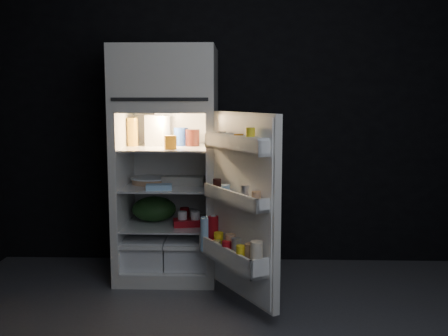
{
  "coord_description": "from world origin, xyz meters",
  "views": [
    {
      "loc": [
        0.06,
        -2.72,
        1.41
      ],
      "look_at": [
        -0.05,
        1.0,
        0.9
      ],
      "focal_mm": 42.0,
      "sensor_mm": 36.0,
      "label": 1
    }
  ],
  "objects_px": {
    "egg_carton": "(184,181)",
    "yogurt_tray": "(190,222)",
    "milk_jug": "(158,130)",
    "fridge_door": "(240,209)",
    "refrigerator": "(168,155)"
  },
  "relations": [
    {
      "from": "egg_carton",
      "to": "yogurt_tray",
      "type": "distance_m",
      "value": 0.33
    },
    {
      "from": "milk_jug",
      "to": "yogurt_tray",
      "type": "bearing_deg",
      "value": -18.77
    },
    {
      "from": "fridge_door",
      "to": "yogurt_tray",
      "type": "distance_m",
      "value": 0.72
    },
    {
      "from": "yogurt_tray",
      "to": "refrigerator",
      "type": "bearing_deg",
      "value": 134.37
    },
    {
      "from": "refrigerator",
      "to": "egg_carton",
      "type": "height_order",
      "value": "refrigerator"
    },
    {
      "from": "refrigerator",
      "to": "fridge_door",
      "type": "bearing_deg",
      "value": -50.92
    },
    {
      "from": "egg_carton",
      "to": "refrigerator",
      "type": "bearing_deg",
      "value": 165.15
    },
    {
      "from": "refrigerator",
      "to": "milk_jug",
      "type": "xyz_separation_m",
      "value": [
        -0.08,
        0.04,
        0.19
      ]
    },
    {
      "from": "refrigerator",
      "to": "milk_jug",
      "type": "bearing_deg",
      "value": 154.48
    },
    {
      "from": "refrigerator",
      "to": "egg_carton",
      "type": "xyz_separation_m",
      "value": [
        0.13,
        -0.05,
        -0.19
      ]
    },
    {
      "from": "refrigerator",
      "to": "yogurt_tray",
      "type": "xyz_separation_m",
      "value": [
        0.19,
        -0.13,
        -0.5
      ]
    },
    {
      "from": "refrigerator",
      "to": "yogurt_tray",
      "type": "height_order",
      "value": "refrigerator"
    },
    {
      "from": "fridge_door",
      "to": "egg_carton",
      "type": "relative_size",
      "value": 3.79
    },
    {
      "from": "refrigerator",
      "to": "yogurt_tray",
      "type": "distance_m",
      "value": 0.55
    },
    {
      "from": "milk_jug",
      "to": "egg_carton",
      "type": "xyz_separation_m",
      "value": [
        0.21,
        -0.09,
        -0.38
      ]
    }
  ]
}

